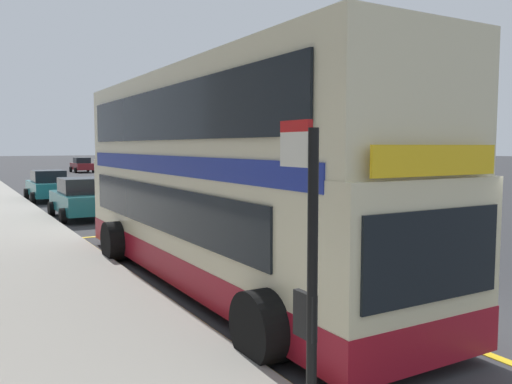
% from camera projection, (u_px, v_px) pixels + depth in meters
% --- Properties ---
extents(ground_plane, '(260.00, 260.00, 0.00)m').
position_uv_depth(ground_plane, '(76.00, 188.00, 35.89)').
color(ground_plane, '#333335').
extents(double_decker_bus, '(3.26, 11.43, 4.40)m').
position_uv_depth(double_decker_bus, '(219.00, 185.00, 11.03)').
color(double_decker_bus, beige).
rests_on(double_decker_bus, ground).
extents(bus_bay_markings, '(3.10, 14.00, 0.01)m').
position_uv_depth(bus_bay_markings, '(219.00, 281.00, 11.24)').
color(bus_bay_markings, gold).
rests_on(bus_bay_markings, ground).
extents(bus_stop_sign, '(0.09, 0.51, 2.96)m').
position_uv_depth(bus_stop_sign, '(307.00, 269.00, 4.44)').
color(bus_stop_sign, black).
rests_on(bus_stop_sign, pavement_near).
extents(parked_car_grey_ahead, '(2.09, 4.20, 1.62)m').
position_uv_depth(parked_car_grey_ahead, '(154.00, 176.00, 36.70)').
color(parked_car_grey_ahead, slate).
rests_on(parked_car_grey_ahead, ground).
extents(parked_car_teal_far, '(2.09, 4.20, 1.62)m').
position_uv_depth(parked_car_teal_far, '(81.00, 198.00, 20.94)').
color(parked_car_teal_far, '#196066').
rests_on(parked_car_teal_far, ground).
extents(parked_car_teal_across, '(2.09, 4.20, 1.62)m').
position_uv_depth(parked_car_teal_across, '(48.00, 186.00, 27.61)').
color(parked_car_teal_across, '#196066').
rests_on(parked_car_teal_across, ground).
extents(parked_car_maroon_behind, '(2.09, 4.20, 1.62)m').
position_uv_depth(parked_car_maroon_behind, '(82.00, 165.00, 57.62)').
color(parked_car_maroon_behind, maroon).
rests_on(parked_car_maroon_behind, ground).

